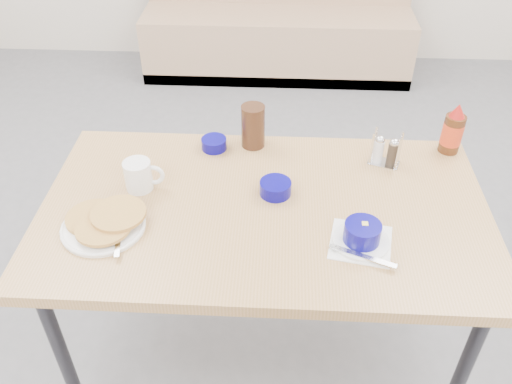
{
  "coord_description": "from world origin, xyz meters",
  "views": [
    {
      "loc": [
        0.04,
        -1.04,
        1.86
      ],
      "look_at": [
        -0.03,
        0.25,
        0.82
      ],
      "focal_mm": 38.0,
      "sensor_mm": 36.0,
      "label": 1
    }
  ],
  "objects_px": {
    "coffee_mug": "(140,175)",
    "grits_setting": "(362,236)",
    "booth_bench": "(278,22)",
    "pancake_plate": "(104,223)",
    "syrup_bottle": "(453,131)",
    "condiment_caddy": "(385,153)",
    "butter_bowl": "(275,188)",
    "creamer_bowl": "(214,144)",
    "dining_table": "(264,221)",
    "amber_tumbler": "(253,126)"
  },
  "relations": [
    {
      "from": "pancake_plate",
      "to": "creamer_bowl",
      "type": "distance_m",
      "value": 0.51
    },
    {
      "from": "grits_setting",
      "to": "creamer_bowl",
      "type": "bearing_deg",
      "value": 135.95
    },
    {
      "from": "dining_table",
      "to": "butter_bowl",
      "type": "height_order",
      "value": "butter_bowl"
    },
    {
      "from": "dining_table",
      "to": "grits_setting",
      "type": "height_order",
      "value": "grits_setting"
    },
    {
      "from": "dining_table",
      "to": "condiment_caddy",
      "type": "relative_size",
      "value": 11.25
    },
    {
      "from": "amber_tumbler",
      "to": "condiment_caddy",
      "type": "distance_m",
      "value": 0.47
    },
    {
      "from": "pancake_plate",
      "to": "amber_tumbler",
      "type": "relative_size",
      "value": 1.63
    },
    {
      "from": "booth_bench",
      "to": "coffee_mug",
      "type": "distance_m",
      "value": 2.54
    },
    {
      "from": "creamer_bowl",
      "to": "syrup_bottle",
      "type": "distance_m",
      "value": 0.84
    },
    {
      "from": "coffee_mug",
      "to": "amber_tumbler",
      "type": "distance_m",
      "value": 0.44
    },
    {
      "from": "grits_setting",
      "to": "amber_tumbler",
      "type": "relative_size",
      "value": 1.35
    },
    {
      "from": "pancake_plate",
      "to": "amber_tumbler",
      "type": "height_order",
      "value": "amber_tumbler"
    },
    {
      "from": "amber_tumbler",
      "to": "syrup_bottle",
      "type": "distance_m",
      "value": 0.69
    },
    {
      "from": "creamer_bowl",
      "to": "amber_tumbler",
      "type": "relative_size",
      "value": 0.57
    },
    {
      "from": "dining_table",
      "to": "butter_bowl",
      "type": "xyz_separation_m",
      "value": [
        0.03,
        0.06,
        0.08
      ]
    },
    {
      "from": "butter_bowl",
      "to": "condiment_caddy",
      "type": "bearing_deg",
      "value": 26.57
    },
    {
      "from": "dining_table",
      "to": "coffee_mug",
      "type": "bearing_deg",
      "value": 169.84
    },
    {
      "from": "amber_tumbler",
      "to": "coffee_mug",
      "type": "bearing_deg",
      "value": -142.51
    },
    {
      "from": "booth_bench",
      "to": "creamer_bowl",
      "type": "height_order",
      "value": "booth_bench"
    },
    {
      "from": "booth_bench",
      "to": "coffee_mug",
      "type": "relative_size",
      "value": 14.63
    },
    {
      "from": "condiment_caddy",
      "to": "pancake_plate",
      "type": "bearing_deg",
      "value": -137.89
    },
    {
      "from": "dining_table",
      "to": "condiment_caddy",
      "type": "bearing_deg",
      "value": 31.88
    },
    {
      "from": "booth_bench",
      "to": "grits_setting",
      "type": "distance_m",
      "value": 2.74
    },
    {
      "from": "creamer_bowl",
      "to": "butter_bowl",
      "type": "xyz_separation_m",
      "value": [
        0.22,
        -0.25,
        0.0
      ]
    },
    {
      "from": "butter_bowl",
      "to": "condiment_caddy",
      "type": "relative_size",
      "value": 0.81
    },
    {
      "from": "booth_bench",
      "to": "pancake_plate",
      "type": "relative_size",
      "value": 7.41
    },
    {
      "from": "amber_tumbler",
      "to": "grits_setting",
      "type": "bearing_deg",
      "value": -55.39
    },
    {
      "from": "amber_tumbler",
      "to": "booth_bench",
      "type": "bearing_deg",
      "value": 88.57
    },
    {
      "from": "butter_bowl",
      "to": "amber_tumbler",
      "type": "bearing_deg",
      "value": 107.52
    },
    {
      "from": "creamer_bowl",
      "to": "condiment_caddy",
      "type": "height_order",
      "value": "condiment_caddy"
    },
    {
      "from": "coffee_mug",
      "to": "amber_tumbler",
      "type": "relative_size",
      "value": 0.83
    },
    {
      "from": "butter_bowl",
      "to": "amber_tumbler",
      "type": "distance_m",
      "value": 0.29
    },
    {
      "from": "coffee_mug",
      "to": "booth_bench",
      "type": "bearing_deg",
      "value": 80.69
    },
    {
      "from": "coffee_mug",
      "to": "creamer_bowl",
      "type": "distance_m",
      "value": 0.32
    },
    {
      "from": "grits_setting",
      "to": "dining_table",
      "type": "bearing_deg",
      "value": 152.07
    },
    {
      "from": "dining_table",
      "to": "syrup_bottle",
      "type": "xyz_separation_m",
      "value": [
        0.64,
        0.34,
        0.14
      ]
    },
    {
      "from": "pancake_plate",
      "to": "condiment_caddy",
      "type": "distance_m",
      "value": 0.95
    },
    {
      "from": "booth_bench",
      "to": "syrup_bottle",
      "type": "xyz_separation_m",
      "value": [
        0.64,
        -2.19,
        0.49
      ]
    },
    {
      "from": "booth_bench",
      "to": "dining_table",
      "type": "height_order",
      "value": "booth_bench"
    },
    {
      "from": "creamer_bowl",
      "to": "condiment_caddy",
      "type": "xyz_separation_m",
      "value": [
        0.59,
        -0.06,
        0.02
      ]
    },
    {
      "from": "grits_setting",
      "to": "butter_bowl",
      "type": "height_order",
      "value": "grits_setting"
    },
    {
      "from": "pancake_plate",
      "to": "syrup_bottle",
      "type": "xyz_separation_m",
      "value": [
        1.11,
        0.46,
        0.06
      ]
    },
    {
      "from": "dining_table",
      "to": "syrup_bottle",
      "type": "distance_m",
      "value": 0.74
    },
    {
      "from": "coffee_mug",
      "to": "syrup_bottle",
      "type": "bearing_deg",
      "value": 14.39
    },
    {
      "from": "coffee_mug",
      "to": "creamer_bowl",
      "type": "height_order",
      "value": "coffee_mug"
    },
    {
      "from": "dining_table",
      "to": "amber_tumbler",
      "type": "bearing_deg",
      "value": 99.13
    },
    {
      "from": "condiment_caddy",
      "to": "syrup_bottle",
      "type": "xyz_separation_m",
      "value": [
        0.24,
        0.09,
        0.04
      ]
    },
    {
      "from": "coffee_mug",
      "to": "grits_setting",
      "type": "height_order",
      "value": "coffee_mug"
    },
    {
      "from": "pancake_plate",
      "to": "condiment_caddy",
      "type": "height_order",
      "value": "condiment_caddy"
    },
    {
      "from": "coffee_mug",
      "to": "condiment_caddy",
      "type": "distance_m",
      "value": 0.82
    }
  ]
}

